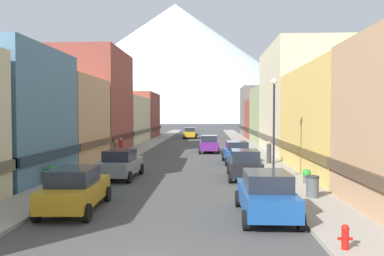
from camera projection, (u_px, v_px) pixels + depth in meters
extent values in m
cube|color=gray|center=(141.00, 148.00, 43.59)|extent=(2.50, 100.00, 0.15)
cube|color=gray|center=(250.00, 148.00, 43.01)|extent=(2.50, 100.00, 0.15)
cube|color=tan|center=(52.00, 120.00, 30.76)|extent=(7.42, 8.44, 6.95)
cube|color=brown|center=(52.00, 143.00, 30.83)|extent=(7.72, 8.44, 0.50)
cube|color=brown|center=(90.00, 101.00, 40.23)|extent=(7.21, 10.09, 10.66)
cube|color=#3B1B16|center=(90.00, 136.00, 40.36)|extent=(7.51, 10.09, 0.50)
cube|color=beige|center=(116.00, 120.00, 52.00)|extent=(7.56, 12.73, 6.34)
cube|color=#595444|center=(116.00, 131.00, 52.05)|extent=(7.86, 12.73, 0.50)
cube|color=brown|center=(134.00, 115.00, 64.15)|extent=(7.53, 11.34, 7.56)
cube|color=#3B1B16|center=(134.00, 128.00, 64.23)|extent=(7.83, 11.34, 0.50)
cube|color=#D8B259|center=(370.00, 121.00, 24.71)|extent=(9.29, 12.99, 7.03)
cube|color=brown|center=(370.00, 150.00, 24.78)|extent=(9.59, 12.99, 0.50)
cube|color=beige|center=(304.00, 100.00, 37.96)|extent=(7.33, 13.24, 10.67)
cube|color=#595444|center=(304.00, 138.00, 38.09)|extent=(7.63, 13.24, 0.50)
cube|color=#8C9966|center=(287.00, 116.00, 50.05)|extent=(8.69, 10.75, 7.50)
cube|color=#3F442D|center=(287.00, 132.00, 50.13)|extent=(8.99, 10.75, 0.50)
cube|color=brown|center=(273.00, 120.00, 59.92)|extent=(8.49, 8.16, 6.23)
cube|color=#3B1B16|center=(273.00, 129.00, 59.98)|extent=(8.79, 8.16, 0.50)
cube|color=#66605B|center=(268.00, 111.00, 68.79)|extent=(9.33, 8.68, 8.95)
cube|color=#2D2B29|center=(267.00, 127.00, 68.89)|extent=(9.63, 8.68, 0.50)
cube|color=#B28419|center=(76.00, 193.00, 15.41)|extent=(2.03, 4.48, 0.80)
cube|color=#1E232D|center=(74.00, 176.00, 15.14)|extent=(1.69, 2.27, 0.64)
cylinder|color=black|center=(67.00, 194.00, 17.08)|extent=(0.25, 0.69, 0.68)
cylinder|color=black|center=(108.00, 194.00, 17.07)|extent=(0.25, 0.69, 0.68)
cylinder|color=black|center=(37.00, 213.00, 13.78)|extent=(0.25, 0.69, 0.68)
cylinder|color=black|center=(87.00, 213.00, 13.77)|extent=(0.25, 0.69, 0.68)
cube|color=slate|center=(121.00, 166.00, 23.28)|extent=(1.98, 4.46, 0.80)
cube|color=#1E232D|center=(120.00, 155.00, 23.01)|extent=(1.67, 2.25, 0.64)
cylinder|color=black|center=(114.00, 169.00, 25.01)|extent=(0.24, 0.69, 0.68)
cylinder|color=black|center=(141.00, 169.00, 24.87)|extent=(0.24, 0.69, 0.68)
cylinder|color=black|center=(98.00, 177.00, 21.72)|extent=(0.24, 0.69, 0.68)
cylinder|color=black|center=(129.00, 177.00, 21.58)|extent=(0.24, 0.69, 0.68)
cube|color=#19478C|center=(266.00, 198.00, 14.40)|extent=(1.87, 4.41, 0.80)
cube|color=#1E232D|center=(267.00, 180.00, 14.13)|extent=(1.62, 2.21, 0.64)
cylinder|color=black|center=(238.00, 199.00, 16.10)|extent=(0.23, 0.68, 0.68)
cylinder|color=black|center=(281.00, 199.00, 16.03)|extent=(0.23, 0.68, 0.68)
cylinder|color=black|center=(246.00, 220.00, 12.81)|extent=(0.23, 0.68, 0.68)
cylinder|color=black|center=(301.00, 221.00, 12.73)|extent=(0.23, 0.68, 0.68)
cube|color=black|center=(245.00, 166.00, 23.19)|extent=(1.92, 4.43, 0.80)
cube|color=#1E232D|center=(245.00, 155.00, 22.91)|extent=(1.64, 2.23, 0.64)
cylinder|color=black|center=(229.00, 169.00, 24.91)|extent=(0.23, 0.68, 0.68)
cylinder|color=black|center=(257.00, 169.00, 24.79)|extent=(0.23, 0.68, 0.68)
cylinder|color=black|center=(230.00, 177.00, 21.62)|extent=(0.23, 0.68, 0.68)
cylinder|color=black|center=(263.00, 178.00, 21.50)|extent=(0.23, 0.68, 0.68)
cube|color=#19478C|center=(236.00, 154.00, 30.36)|extent=(2.03, 4.48, 0.80)
cube|color=#1E232D|center=(237.00, 145.00, 30.09)|extent=(1.69, 2.27, 0.64)
cylinder|color=black|center=(223.00, 157.00, 32.03)|extent=(0.25, 0.69, 0.68)
cylinder|color=black|center=(245.00, 157.00, 32.02)|extent=(0.25, 0.69, 0.68)
cylinder|color=black|center=(227.00, 162.00, 28.73)|extent=(0.25, 0.69, 0.68)
cylinder|color=black|center=(251.00, 162.00, 28.72)|extent=(0.25, 0.69, 0.68)
cube|color=#591E72|center=(209.00, 145.00, 39.14)|extent=(1.84, 4.40, 0.80)
cube|color=#1E232D|center=(209.00, 138.00, 38.87)|extent=(1.60, 2.20, 0.64)
cylinder|color=black|center=(201.00, 148.00, 40.85)|extent=(0.22, 0.68, 0.68)
cylinder|color=black|center=(218.00, 148.00, 40.76)|extent=(0.22, 0.68, 0.68)
cylinder|color=black|center=(200.00, 151.00, 37.55)|extent=(0.22, 0.68, 0.68)
cylinder|color=black|center=(218.00, 151.00, 37.47)|extent=(0.22, 0.68, 0.68)
cube|color=#B28419|center=(190.00, 134.00, 62.11)|extent=(1.84, 4.40, 0.80)
cube|color=#1E232D|center=(190.00, 129.00, 62.34)|extent=(1.60, 2.20, 0.64)
cylinder|color=black|center=(195.00, 137.00, 60.44)|extent=(0.22, 0.68, 0.68)
cylinder|color=black|center=(184.00, 137.00, 60.52)|extent=(0.22, 0.68, 0.68)
cylinder|color=black|center=(196.00, 136.00, 63.73)|extent=(0.22, 0.68, 0.68)
cylinder|color=black|center=(185.00, 136.00, 63.82)|extent=(0.22, 0.68, 0.68)
cylinder|color=red|center=(345.00, 240.00, 10.57)|extent=(0.20, 0.20, 0.55)
sphere|color=red|center=(345.00, 228.00, 10.55)|extent=(0.22, 0.22, 0.22)
cylinder|color=red|center=(340.00, 239.00, 10.57)|extent=(0.10, 0.09, 0.09)
cylinder|color=red|center=(351.00, 239.00, 10.56)|extent=(0.10, 0.09, 0.09)
cylinder|color=#4C5156|center=(313.00, 187.00, 17.23)|extent=(0.56, 0.56, 0.90)
cylinder|color=#2D2D33|center=(313.00, 177.00, 17.22)|extent=(0.59, 0.59, 0.08)
cylinder|color=gray|center=(64.00, 175.00, 22.40)|extent=(0.51, 0.51, 0.33)
sphere|color=#327A1F|center=(63.00, 169.00, 22.39)|extent=(0.53, 0.53, 0.53)
cylinder|color=#4C4C51|center=(307.00, 180.00, 20.84)|extent=(0.36, 0.36, 0.35)
sphere|color=#27842D|center=(307.00, 173.00, 20.82)|extent=(0.47, 0.47, 0.47)
cylinder|color=gray|center=(52.00, 180.00, 20.75)|extent=(0.50, 0.50, 0.37)
sphere|color=#2D7134|center=(52.00, 172.00, 20.74)|extent=(0.69, 0.69, 0.69)
cylinder|color=brown|center=(116.00, 151.00, 31.94)|extent=(0.36, 0.36, 1.42)
sphere|color=tan|center=(116.00, 141.00, 31.91)|extent=(0.23, 0.23, 0.23)
cylinder|color=#333338|center=(269.00, 154.00, 29.26)|extent=(0.36, 0.36, 1.47)
sphere|color=tan|center=(269.00, 143.00, 29.23)|extent=(0.23, 0.23, 0.23)
cylinder|color=maroon|center=(121.00, 149.00, 33.65)|extent=(0.36, 0.36, 1.47)
sphere|color=tan|center=(121.00, 139.00, 33.62)|extent=(0.23, 0.23, 0.23)
cylinder|color=black|center=(274.00, 132.00, 21.78)|extent=(0.12, 0.12, 5.50)
sphere|color=white|center=(274.00, 81.00, 21.67)|extent=(0.36, 0.36, 0.36)
cone|color=silver|center=(175.00, 62.00, 267.52)|extent=(222.78, 222.78, 81.82)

